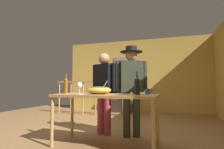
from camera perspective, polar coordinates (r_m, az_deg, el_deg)
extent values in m
plane|color=olive|center=(3.59, -3.91, -18.34)|extent=(8.69, 8.69, 0.00)
cube|color=gold|center=(6.68, 7.30, -0.31)|extent=(5.15, 0.10, 2.56)
cube|color=#AF7C83|center=(6.80, 2.57, 3.71)|extent=(0.44, 0.03, 0.41)
cylinder|color=#B2844C|center=(6.42, -16.06, -6.97)|extent=(0.04, 0.04, 1.01)
cylinder|color=#B2844C|center=(6.18, -12.68, -7.17)|extent=(0.04, 0.04, 1.01)
cylinder|color=#B2844C|center=(5.96, -9.03, -7.35)|extent=(0.04, 0.04, 1.01)
cylinder|color=#B2844C|center=(5.77, -5.12, -7.51)|extent=(0.04, 0.04, 1.01)
cylinder|color=#B2844C|center=(5.61, -0.96, -7.65)|extent=(0.04, 0.04, 1.01)
cylinder|color=#B2844C|center=(5.47, 3.44, -7.75)|extent=(0.04, 0.04, 1.01)
cylinder|color=#B2844C|center=(5.37, 8.02, -7.81)|extent=(0.04, 0.04, 1.01)
cube|color=#B2844C|center=(5.76, -5.09, -2.23)|extent=(2.73, 0.07, 0.05)
cube|color=#B2844C|center=(5.37, 8.02, -7.27)|extent=(0.10, 0.10, 1.11)
cube|color=#38281E|center=(6.48, 2.78, -9.73)|extent=(0.90, 0.40, 0.41)
cube|color=black|center=(6.46, 2.77, -7.83)|extent=(0.20, 0.12, 0.02)
cylinder|color=black|center=(6.46, 2.77, -7.38)|extent=(0.03, 0.03, 0.08)
cube|color=black|center=(6.41, 2.69, -5.27)|extent=(0.64, 0.06, 0.40)
cube|color=black|center=(6.39, 2.62, -5.27)|extent=(0.59, 0.01, 0.36)
cube|color=#B2844C|center=(2.84, -2.06, -6.55)|extent=(1.59, 0.66, 0.04)
cylinder|color=#B2844C|center=(3.00, -18.13, -13.81)|extent=(0.05, 0.05, 0.75)
cylinder|color=#B2844C|center=(2.44, 12.77, -16.37)|extent=(0.05, 0.05, 0.75)
cylinder|color=#B2844C|center=(3.47, -12.27, -12.44)|extent=(0.05, 0.05, 0.75)
cylinder|color=#B2844C|center=(3.00, 13.98, -13.87)|extent=(0.05, 0.05, 0.75)
ellipsoid|color=gold|center=(2.92, -4.07, -4.90)|extent=(0.39, 0.39, 0.12)
ellipsoid|color=#38702D|center=(2.92, -4.07, -4.26)|extent=(0.32, 0.32, 0.05)
cylinder|color=silver|center=(2.89, -2.63, -3.84)|extent=(0.14, 0.01, 0.20)
cylinder|color=silver|center=(2.83, -10.11, -6.05)|extent=(0.08, 0.08, 0.01)
cylinder|color=silver|center=(2.82, -10.10, -5.03)|extent=(0.01, 0.01, 0.09)
ellipsoid|color=silver|center=(2.82, -10.08, -3.29)|extent=(0.09, 0.09, 0.09)
cylinder|color=black|center=(2.74, 7.84, -3.86)|extent=(0.08, 0.08, 0.23)
cone|color=black|center=(2.74, 7.81, -1.12)|extent=(0.08, 0.08, 0.04)
cylinder|color=black|center=(2.74, 7.80, 0.15)|extent=(0.03, 0.03, 0.09)
cylinder|color=brown|center=(3.18, -14.14, -3.66)|extent=(0.06, 0.06, 0.23)
cone|color=brown|center=(3.18, -14.11, -1.30)|extent=(0.06, 0.06, 0.03)
cylinder|color=brown|center=(3.18, -14.09, -0.44)|extent=(0.02, 0.02, 0.07)
cylinder|color=#3866B2|center=(2.93, 10.93, -5.18)|extent=(0.07, 0.07, 0.08)
torus|color=#3866B2|center=(2.92, 11.89, -5.09)|extent=(0.05, 0.01, 0.05)
cylinder|color=#9E3842|center=(3.50, -1.42, -12.21)|extent=(0.13, 0.13, 0.78)
cylinder|color=#9E3842|center=(3.63, -3.50, -11.89)|extent=(0.13, 0.13, 0.78)
cube|color=black|center=(3.52, -2.45, -1.31)|extent=(0.47, 0.37, 0.55)
cylinder|color=black|center=(3.35, 0.62, -0.97)|extent=(0.09, 0.09, 0.52)
cylinder|color=black|center=(3.71, -5.23, -1.19)|extent=(0.09, 0.09, 0.52)
sphere|color=#A37556|center=(3.56, -2.44, 4.86)|extent=(0.21, 0.21, 0.21)
cylinder|color=#2D3323|center=(3.42, 7.62, -12.18)|extent=(0.13, 0.13, 0.80)
cylinder|color=#2D3323|center=(3.39, 4.58, -12.29)|extent=(0.13, 0.13, 0.80)
cube|color=#2D3323|center=(3.37, 6.04, -0.66)|extent=(0.46, 0.36, 0.57)
cylinder|color=#2D3323|center=(3.43, 10.15, -0.43)|extent=(0.09, 0.09, 0.54)
cylinder|color=#2D3323|center=(3.33, 1.80, -0.40)|extent=(0.09, 0.09, 0.54)
sphere|color=tan|center=(3.41, 5.99, 5.97)|extent=(0.22, 0.22, 0.22)
cylinder|color=black|center=(3.42, 5.99, 6.97)|extent=(0.41, 0.41, 0.01)
cylinder|color=black|center=(3.43, 5.98, 7.80)|extent=(0.21, 0.21, 0.10)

